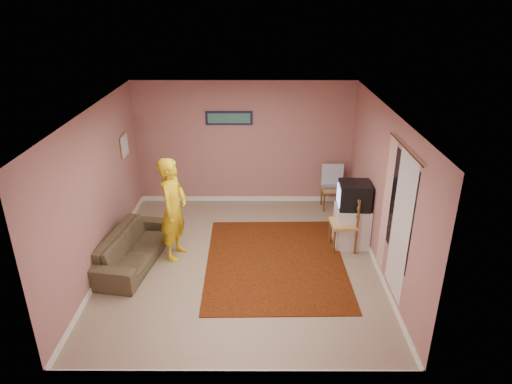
{
  "coord_description": "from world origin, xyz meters",
  "views": [
    {
      "loc": [
        0.27,
        -6.56,
        4.18
      ],
      "look_at": [
        0.25,
        0.6,
        1.04
      ],
      "focal_mm": 32.0,
      "sensor_mm": 36.0,
      "label": 1
    }
  ],
  "objects_px": {
    "crt_tv": "(354,195)",
    "chair_a": "(332,184)",
    "sofa": "(133,248)",
    "chair_b": "(344,217)",
    "tv_cabinet": "(351,226)",
    "person": "(173,209)"
  },
  "relations": [
    {
      "from": "chair_a",
      "to": "crt_tv",
      "type": "bearing_deg",
      "value": -87.4
    },
    {
      "from": "tv_cabinet",
      "to": "person",
      "type": "xyz_separation_m",
      "value": [
        -3.07,
        -0.39,
        0.52
      ]
    },
    {
      "from": "crt_tv",
      "to": "person",
      "type": "xyz_separation_m",
      "value": [
        -3.06,
        -0.39,
        -0.08
      ]
    },
    {
      "from": "tv_cabinet",
      "to": "crt_tv",
      "type": "distance_m",
      "value": 0.6
    },
    {
      "from": "chair_a",
      "to": "chair_b",
      "type": "distance_m",
      "value": 1.67
    },
    {
      "from": "chair_a",
      "to": "person",
      "type": "distance_m",
      "value": 3.52
    },
    {
      "from": "chair_a",
      "to": "tv_cabinet",
      "type": "bearing_deg",
      "value": -87.2
    },
    {
      "from": "crt_tv",
      "to": "sofa",
      "type": "distance_m",
      "value": 3.86
    },
    {
      "from": "sofa",
      "to": "chair_a",
      "type": "bearing_deg",
      "value": -50.33
    },
    {
      "from": "person",
      "to": "tv_cabinet",
      "type": "bearing_deg",
      "value": -69.48
    },
    {
      "from": "sofa",
      "to": "chair_b",
      "type": "bearing_deg",
      "value": -73.48
    },
    {
      "from": "crt_tv",
      "to": "chair_b",
      "type": "relative_size",
      "value": 1.02
    },
    {
      "from": "sofa",
      "to": "person",
      "type": "bearing_deg",
      "value": -62.86
    },
    {
      "from": "sofa",
      "to": "person",
      "type": "distance_m",
      "value": 0.94
    },
    {
      "from": "chair_b",
      "to": "tv_cabinet",
      "type": "bearing_deg",
      "value": 127.69
    },
    {
      "from": "crt_tv",
      "to": "chair_b",
      "type": "height_order",
      "value": "crt_tv"
    },
    {
      "from": "chair_b",
      "to": "chair_a",
      "type": "bearing_deg",
      "value": 175.42
    },
    {
      "from": "tv_cabinet",
      "to": "chair_a",
      "type": "height_order",
      "value": "chair_a"
    },
    {
      "from": "person",
      "to": "chair_b",
      "type": "bearing_deg",
      "value": -72.01
    },
    {
      "from": "chair_b",
      "to": "person",
      "type": "height_order",
      "value": "person"
    },
    {
      "from": "tv_cabinet",
      "to": "chair_b",
      "type": "distance_m",
      "value": 0.35
    },
    {
      "from": "crt_tv",
      "to": "chair_a",
      "type": "xyz_separation_m",
      "value": [
        -0.12,
        1.52,
        -0.41
      ]
    }
  ]
}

